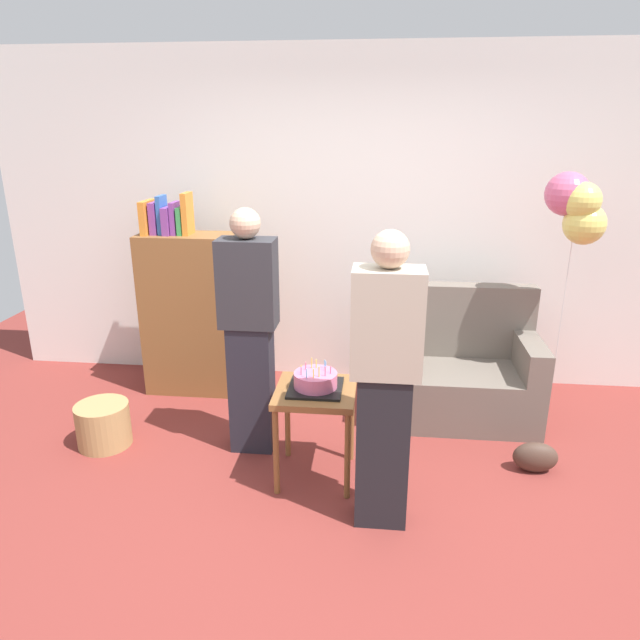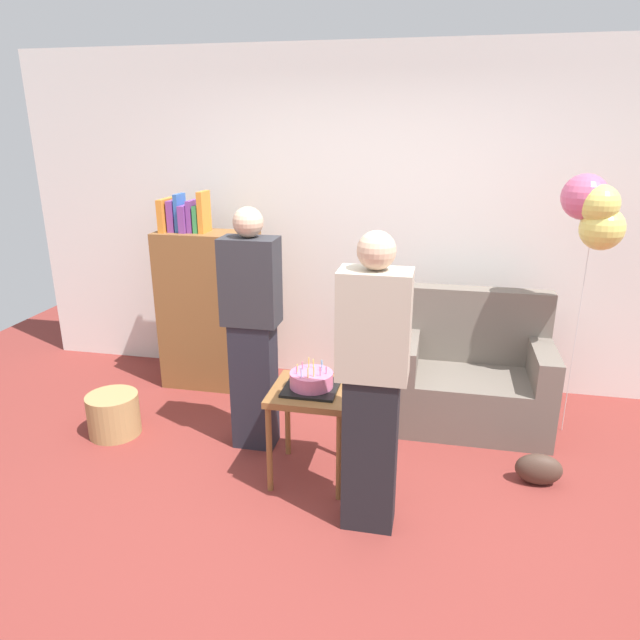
{
  "view_description": "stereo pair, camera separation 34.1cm",
  "coord_description": "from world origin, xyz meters",
  "px_view_note": "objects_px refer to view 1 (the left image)",
  "views": [
    {
      "loc": [
        0.22,
        -2.71,
        2.1
      ],
      "look_at": [
        -0.14,
        0.67,
        0.95
      ],
      "focal_mm": 32.49,
      "sensor_mm": 36.0,
      "label": 1
    },
    {
      "loc": [
        0.56,
        -2.66,
        2.1
      ],
      "look_at": [
        -0.14,
        0.67,
        0.95
      ],
      "focal_mm": 32.49,
      "sensor_mm": 36.0,
      "label": 2
    }
  ],
  "objects_px": {
    "birthday_cake": "(316,381)",
    "person_holding_cake": "(385,383)",
    "balloon_bunch": "(577,206)",
    "handbag": "(535,457)",
    "wicker_basket": "(103,425)",
    "side_table": "(316,403)",
    "bookshelf": "(194,311)",
    "person_blowing_candles": "(250,332)",
    "couch": "(460,372)"
  },
  "relations": [
    {
      "from": "couch",
      "to": "person_holding_cake",
      "type": "distance_m",
      "value": 1.53
    },
    {
      "from": "bookshelf",
      "to": "person_blowing_candles",
      "type": "height_order",
      "value": "person_blowing_candles"
    },
    {
      "from": "bookshelf",
      "to": "side_table",
      "type": "bearing_deg",
      "value": -46.09
    },
    {
      "from": "person_blowing_candles",
      "to": "person_holding_cake",
      "type": "relative_size",
      "value": 1.0
    },
    {
      "from": "wicker_basket",
      "to": "balloon_bunch",
      "type": "distance_m",
      "value": 3.51
    },
    {
      "from": "bookshelf",
      "to": "wicker_basket",
      "type": "height_order",
      "value": "bookshelf"
    },
    {
      "from": "bookshelf",
      "to": "balloon_bunch",
      "type": "xyz_separation_m",
      "value": [
        2.76,
        -0.27,
        0.91
      ]
    },
    {
      "from": "birthday_cake",
      "to": "handbag",
      "type": "distance_m",
      "value": 1.5
    },
    {
      "from": "balloon_bunch",
      "to": "handbag",
      "type": "bearing_deg",
      "value": -110.37
    },
    {
      "from": "birthday_cake",
      "to": "wicker_basket",
      "type": "xyz_separation_m",
      "value": [
        -1.49,
        0.21,
        -0.5
      ]
    },
    {
      "from": "birthday_cake",
      "to": "person_blowing_candles",
      "type": "xyz_separation_m",
      "value": [
        -0.46,
        0.3,
        0.19
      ]
    },
    {
      "from": "handbag",
      "to": "person_holding_cake",
      "type": "bearing_deg",
      "value": -149.51
    },
    {
      "from": "person_blowing_candles",
      "to": "person_holding_cake",
      "type": "xyz_separation_m",
      "value": [
        0.87,
        -0.68,
        0.0
      ]
    },
    {
      "from": "side_table",
      "to": "handbag",
      "type": "xyz_separation_m",
      "value": [
        1.38,
        0.19,
        -0.41
      ]
    },
    {
      "from": "person_blowing_candles",
      "to": "handbag",
      "type": "relative_size",
      "value": 5.82
    },
    {
      "from": "birthday_cake",
      "to": "person_holding_cake",
      "type": "distance_m",
      "value": 0.59
    },
    {
      "from": "birthday_cake",
      "to": "wicker_basket",
      "type": "distance_m",
      "value": 1.59
    },
    {
      "from": "bookshelf",
      "to": "balloon_bunch",
      "type": "height_order",
      "value": "balloon_bunch"
    },
    {
      "from": "side_table",
      "to": "person_blowing_candles",
      "type": "xyz_separation_m",
      "value": [
        -0.46,
        0.3,
        0.33
      ]
    },
    {
      "from": "birthday_cake",
      "to": "person_holding_cake",
      "type": "relative_size",
      "value": 0.2
    },
    {
      "from": "person_blowing_candles",
      "to": "bookshelf",
      "type": "bearing_deg",
      "value": 129.25
    },
    {
      "from": "birthday_cake",
      "to": "balloon_bunch",
      "type": "distance_m",
      "value": 2.09
    },
    {
      "from": "handbag",
      "to": "balloon_bunch",
      "type": "height_order",
      "value": "balloon_bunch"
    },
    {
      "from": "wicker_basket",
      "to": "person_holding_cake",
      "type": "bearing_deg",
      "value": -17.38
    },
    {
      "from": "person_holding_cake",
      "to": "handbag",
      "type": "bearing_deg",
      "value": -144.0
    },
    {
      "from": "side_table",
      "to": "wicker_basket",
      "type": "height_order",
      "value": "side_table"
    },
    {
      "from": "birthday_cake",
      "to": "handbag",
      "type": "height_order",
      "value": "birthday_cake"
    },
    {
      "from": "side_table",
      "to": "wicker_basket",
      "type": "bearing_deg",
      "value": 171.83
    },
    {
      "from": "bookshelf",
      "to": "birthday_cake",
      "type": "xyz_separation_m",
      "value": [
        1.12,
        -1.16,
        -0.03
      ]
    },
    {
      "from": "side_table",
      "to": "balloon_bunch",
      "type": "xyz_separation_m",
      "value": [
        1.64,
        0.89,
        1.08
      ]
    },
    {
      "from": "person_holding_cake",
      "to": "side_table",
      "type": "bearing_deg",
      "value": -37.55
    },
    {
      "from": "balloon_bunch",
      "to": "birthday_cake",
      "type": "bearing_deg",
      "value": -151.45
    },
    {
      "from": "bookshelf",
      "to": "person_holding_cake",
      "type": "bearing_deg",
      "value": -45.31
    },
    {
      "from": "couch",
      "to": "bookshelf",
      "type": "distance_m",
      "value": 2.14
    },
    {
      "from": "couch",
      "to": "birthday_cake",
      "type": "xyz_separation_m",
      "value": [
        -0.98,
        -0.95,
        0.31
      ]
    },
    {
      "from": "bookshelf",
      "to": "birthday_cake",
      "type": "relative_size",
      "value": 5.05
    },
    {
      "from": "wicker_basket",
      "to": "birthday_cake",
      "type": "bearing_deg",
      "value": -8.17
    },
    {
      "from": "side_table",
      "to": "bookshelf",
      "type": "bearing_deg",
      "value": 133.91
    },
    {
      "from": "couch",
      "to": "bookshelf",
      "type": "relative_size",
      "value": 0.68
    },
    {
      "from": "bookshelf",
      "to": "birthday_cake",
      "type": "height_order",
      "value": "bookshelf"
    },
    {
      "from": "side_table",
      "to": "birthday_cake",
      "type": "distance_m",
      "value": 0.14
    },
    {
      "from": "side_table",
      "to": "person_holding_cake",
      "type": "height_order",
      "value": "person_holding_cake"
    },
    {
      "from": "person_holding_cake",
      "to": "balloon_bunch",
      "type": "xyz_separation_m",
      "value": [
        1.23,
        1.27,
        0.76
      ]
    },
    {
      "from": "handbag",
      "to": "side_table",
      "type": "bearing_deg",
      "value": -172.02
    },
    {
      "from": "birthday_cake",
      "to": "bookshelf",
      "type": "bearing_deg",
      "value": 133.91
    },
    {
      "from": "wicker_basket",
      "to": "handbag",
      "type": "distance_m",
      "value": 2.87
    },
    {
      "from": "bookshelf",
      "to": "person_holding_cake",
      "type": "relative_size",
      "value": 0.99
    },
    {
      "from": "person_holding_cake",
      "to": "handbag",
      "type": "relative_size",
      "value": 5.82
    },
    {
      "from": "side_table",
      "to": "handbag",
      "type": "relative_size",
      "value": 2.13
    },
    {
      "from": "birthday_cake",
      "to": "person_blowing_candles",
      "type": "relative_size",
      "value": 0.2
    }
  ]
}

